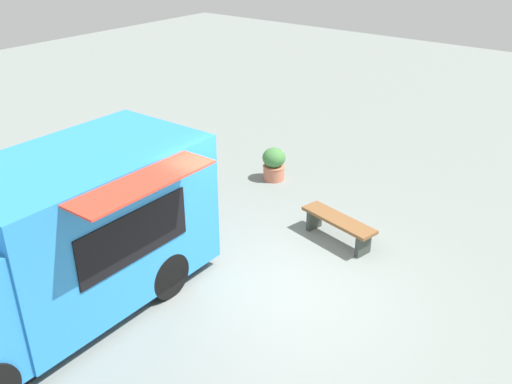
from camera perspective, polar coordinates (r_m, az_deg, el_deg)
The scene contains 5 objects.
ground_plane at distance 8.93m, azimuth 2.91°, elevation -10.07°, with size 40.00×40.00×0.00m, color gray.
food_truck at distance 8.32m, azimuth -20.14°, elevation -5.51°, with size 5.00×2.67×2.34m.
planter_flowering_near at distance 12.34m, azimuth 1.85°, elevation 2.95°, with size 0.51×0.51×0.74m.
planter_flowering_far at distance 11.88m, azimuth -13.86°, elevation 1.63°, with size 0.65×0.65×0.90m.
plaza_bench at distance 10.09m, azimuth 8.43°, elevation -3.28°, with size 0.71×1.54×0.47m.
Camera 1 is at (5.93, 4.03, 5.31)m, focal length 39.03 mm.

